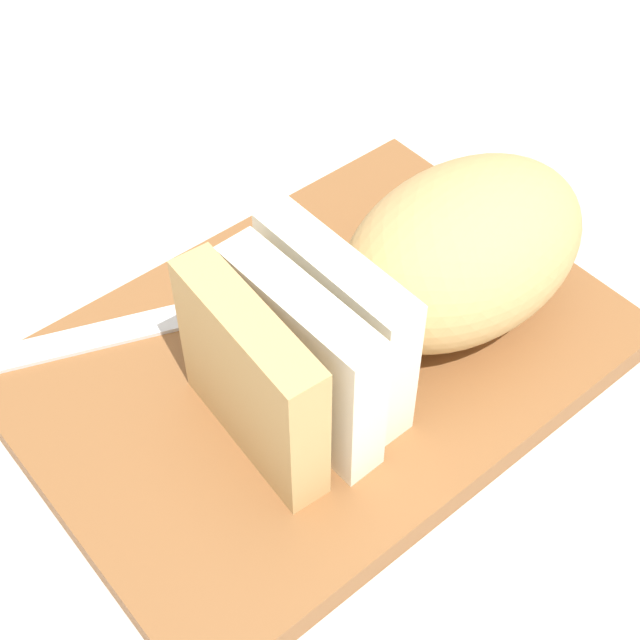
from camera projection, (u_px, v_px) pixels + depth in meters
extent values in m
plane|color=beige|center=(320.00, 371.00, 0.62)|extent=(3.00, 3.00, 0.00)
cube|color=brown|center=(320.00, 361.00, 0.61)|extent=(0.39, 0.28, 0.02)
ellipsoid|color=tan|center=(463.00, 252.00, 0.58)|extent=(0.18, 0.12, 0.11)
cube|color=#F2E8CC|center=(334.00, 324.00, 0.54)|extent=(0.03, 0.12, 0.11)
cube|color=#F2E8CC|center=(301.00, 358.00, 0.53)|extent=(0.03, 0.12, 0.11)
cube|color=tan|center=(251.00, 379.00, 0.52)|extent=(0.03, 0.12, 0.11)
cube|color=silver|center=(80.00, 340.00, 0.60)|extent=(0.21, 0.09, 0.00)
cylinder|color=black|center=(289.00, 279.00, 0.63)|extent=(0.07, 0.05, 0.03)
cube|color=silver|center=(240.00, 292.00, 0.62)|extent=(0.03, 0.03, 0.02)
sphere|color=#A8753D|center=(343.00, 321.00, 0.61)|extent=(0.01, 0.01, 0.01)
sphere|color=#A8753D|center=(330.00, 278.00, 0.64)|extent=(0.00, 0.00, 0.00)
sphere|color=#A8753D|center=(310.00, 421.00, 0.56)|extent=(0.01, 0.01, 0.01)
sphere|color=#A8753D|center=(261.00, 281.00, 0.64)|extent=(0.00, 0.00, 0.00)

